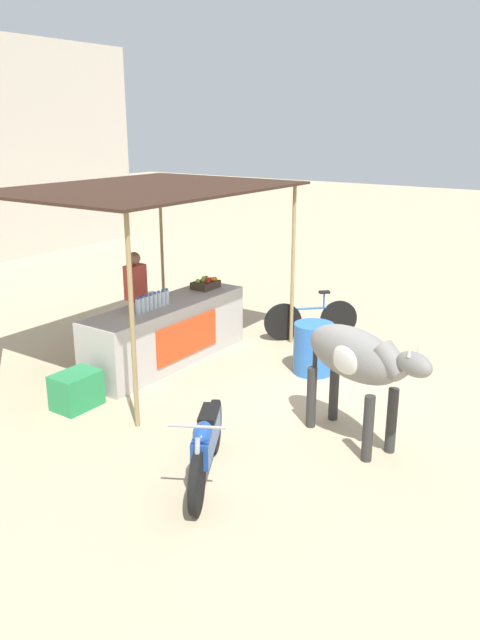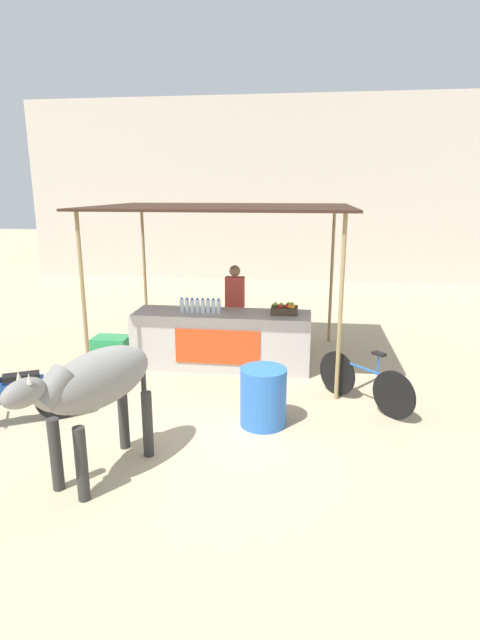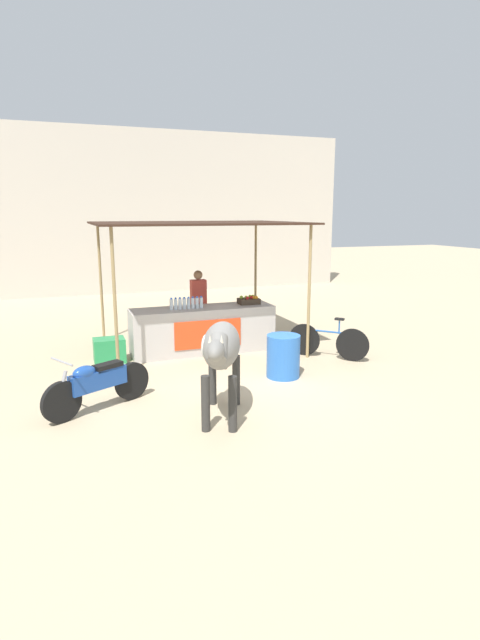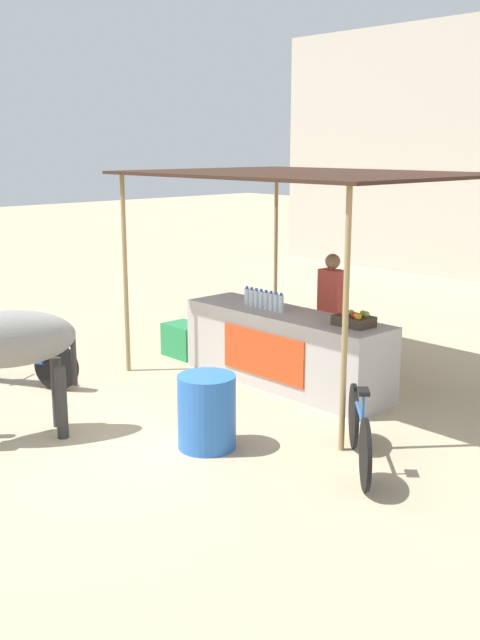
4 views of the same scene
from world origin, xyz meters
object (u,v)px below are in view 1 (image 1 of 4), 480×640
object	(u,v)px
stall_counter	(167,333)
bicycle_leaning	(311,319)
cooler_box	(76,390)
vendor_behind_counter	(136,301)
motorcycle_parked	(206,442)
cow	(357,359)
water_barrel	(313,348)
fruit_crate	(206,284)

from	to	relation	value
stall_counter	bicycle_leaning	bearing A→B (deg)	-30.43
cooler_box	bicycle_leaning	world-z (taller)	bicycle_leaning
cooler_box	vendor_behind_counter	bearing A→B (deg)	22.38
stall_counter	motorcycle_parked	world-z (taller)	stall_counter
cooler_box	cow	size ratio (longest dim) A/B	0.33
cooler_box	water_barrel	distance (m)	3.47
cow	motorcycle_parked	xyz separation A→B (m)	(-1.64, 0.91, -0.61)
fruit_crate	motorcycle_parked	distance (m)	4.35
bicycle_leaning	motorcycle_parked	bearing A→B (deg)	-164.80
fruit_crate	cooler_box	world-z (taller)	fruit_crate
fruit_crate	vendor_behind_counter	distance (m)	1.19
vendor_behind_counter	bicycle_leaning	bearing A→B (deg)	-44.27
water_barrel	cow	bearing A→B (deg)	-139.18
water_barrel	cow	size ratio (longest dim) A/B	0.42
vendor_behind_counter	cow	world-z (taller)	vendor_behind_counter
stall_counter	cow	bearing A→B (deg)	-101.63
cow	motorcycle_parked	size ratio (longest dim) A/B	1.12
vendor_behind_counter	motorcycle_parked	world-z (taller)	vendor_behind_counter
water_barrel	cow	world-z (taller)	cow
water_barrel	bicycle_leaning	bearing A→B (deg)	29.50
stall_counter	cow	size ratio (longest dim) A/B	1.65
fruit_crate	cooler_box	xyz separation A→B (m)	(-3.00, -0.15, -0.80)
motorcycle_parked	water_barrel	bearing A→B (deg)	8.50
stall_counter	vendor_behind_counter	world-z (taller)	vendor_behind_counter
cow	stall_counter	bearing A→B (deg)	78.37
cooler_box	bicycle_leaning	xyz separation A→B (m)	(4.20, -1.23, 0.11)
cow	bicycle_leaning	bearing A→B (deg)	36.05
fruit_crate	motorcycle_parked	size ratio (longest dim) A/B	0.27
cooler_box	motorcycle_parked	xyz separation A→B (m)	(-0.41, -2.48, 0.19)
stall_counter	bicycle_leaning	distance (m)	2.62
fruit_crate	cooler_box	distance (m)	3.11
cow	cooler_box	bearing A→B (deg)	109.82
water_barrel	motorcycle_parked	world-z (taller)	motorcycle_parked
vendor_behind_counter	cooler_box	world-z (taller)	vendor_behind_counter
stall_counter	motorcycle_parked	xyz separation A→B (m)	(-2.35, -2.58, -0.05)
stall_counter	fruit_crate	bearing A→B (deg)	2.67
motorcycle_parked	vendor_behind_counter	bearing A→B (deg)	53.36
stall_counter	cooler_box	size ratio (longest dim) A/B	5.00
vendor_behind_counter	bicycle_leaning	world-z (taller)	vendor_behind_counter
stall_counter	water_barrel	distance (m)	2.28
fruit_crate	water_barrel	bearing A→B (deg)	-94.35
motorcycle_parked	bicycle_leaning	distance (m)	4.78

